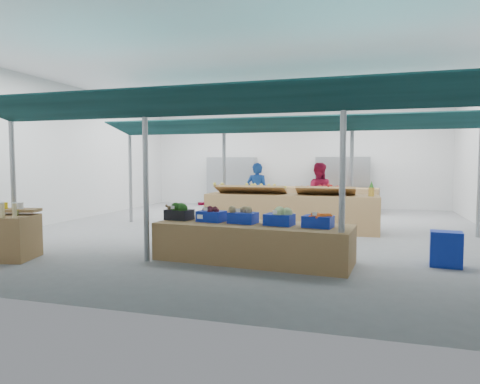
{
  "coord_description": "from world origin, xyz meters",
  "views": [
    {
      "loc": [
        2.85,
        -11.0,
        1.82
      ],
      "look_at": [
        0.09,
        -1.6,
        1.14
      ],
      "focal_mm": 32.0,
      "sensor_mm": 36.0,
      "label": 1
    }
  ],
  "objects": [
    {
      "name": "crate_broccoli",
      "position": [
        -0.64,
        -3.34,
        0.85
      ],
      "size": [
        0.55,
        0.44,
        0.35
      ],
      "rotation": [
        0.0,
        0.0,
        -0.17
      ],
      "color": "black",
      "rests_on": "veg_counter"
    },
    {
      "name": "crate_stack",
      "position": [
        4.23,
        -2.92,
        0.31
      ],
      "size": [
        0.55,
        0.41,
        0.62
      ],
      "primitive_type": "cube",
      "rotation": [
        0.0,
        0.0,
        -0.1
      ],
      "color": "#0E259E",
      "rests_on": "floor"
    },
    {
      "name": "pole_ribbon",
      "position": [
        0.11,
        -4.09,
        1.08
      ],
      "size": [
        0.12,
        0.12,
        0.28
      ],
      "color": "red",
      "rests_on": "pole_grid"
    },
    {
      "name": "hall",
      "position": [
        0.0,
        1.44,
        2.65
      ],
      "size": [
        13.0,
        13.0,
        13.0
      ],
      "color": "silver",
      "rests_on": "ground"
    },
    {
      "name": "sparrow",
      "position": [
        -0.81,
        -3.45,
        0.94
      ],
      "size": [
        0.12,
        0.09,
        0.11
      ],
      "rotation": [
        0.0,
        0.0,
        -0.17
      ],
      "color": "brown",
      "rests_on": "crate_broccoli"
    },
    {
      "name": "crate_celeriac",
      "position": [
        0.69,
        -3.45,
        0.84
      ],
      "size": [
        0.55,
        0.44,
        0.31
      ],
      "rotation": [
        0.0,
        0.0,
        -0.17
      ],
      "color": "#0E259E",
      "rests_on": "veg_counter"
    },
    {
      "name": "vendor_right",
      "position": [
        1.56,
        1.34,
        0.9
      ],
      "size": [
        0.89,
        0.7,
        1.81
      ],
      "primitive_type": "imported",
      "rotation": [
        0.0,
        0.0,
        3.16
      ],
      "color": "#B4163D",
      "rests_on": "floor"
    },
    {
      "name": "crate_carrots",
      "position": [
        2.08,
        -3.57,
        0.81
      ],
      "size": [
        0.55,
        0.44,
        0.29
      ],
      "rotation": [
        0.0,
        0.0,
        -0.17
      ],
      "color": "#0E259E",
      "rests_on": "veg_counter"
    },
    {
      "name": "back_shelving_left",
      "position": [
        -2.5,
        6.0,
        1.0
      ],
      "size": [
        2.0,
        0.5,
        2.0
      ],
      "primitive_type": "cube",
      "color": "#B23F33",
      "rests_on": "floor"
    },
    {
      "name": "pineapple",
      "position": [
        3.0,
        0.17,
        1.15
      ],
      "size": [
        0.14,
        0.14,
        0.39
      ],
      "rotation": [
        0.0,
        0.0,
        0.04
      ],
      "color": "#8C6019",
      "rests_on": "fruit_counter"
    },
    {
      "name": "back_shelving_right",
      "position": [
        2.0,
        6.0,
        1.0
      ],
      "size": [
        2.0,
        0.5,
        2.0
      ],
      "primitive_type": "cube",
      "color": "#B23F33",
      "rests_on": "floor"
    },
    {
      "name": "apple_heap_red",
      "position": [
        1.87,
        0.15,
        1.13
      ],
      "size": [
        1.53,
        0.76,
        0.27
      ],
      "rotation": [
        0.0,
        0.0,
        0.04
      ],
      "color": "#997247",
      "rests_on": "fruit_counter"
    },
    {
      "name": "crate_beets",
      "position": [
        0.05,
        -3.4,
        0.83
      ],
      "size": [
        0.55,
        0.44,
        0.29
      ],
      "rotation": [
        0.0,
        0.0,
        -0.17
      ],
      "color": "#0E259E",
      "rests_on": "veg_counter"
    },
    {
      "name": "fruit_counter",
      "position": [
        0.96,
        0.24,
        0.48
      ],
      "size": [
        4.54,
        1.16,
        0.97
      ],
      "primitive_type": "cube",
      "rotation": [
        0.0,
        0.0,
        0.02
      ],
      "color": "olive",
      "rests_on": "floor"
    },
    {
      "name": "awnings",
      "position": [
        0.75,
        -1.75,
        2.78
      ],
      "size": [
        9.5,
        7.08,
        0.3
      ],
      "color": "black",
      "rests_on": "pole_grid"
    },
    {
      "name": "veg_counter",
      "position": [
        0.89,
        -3.47,
        0.35
      ],
      "size": [
        3.67,
        1.49,
        0.7
      ],
      "primitive_type": "cube",
      "rotation": [
        0.0,
        0.0,
        -0.09
      ],
      "color": "olive",
      "rests_on": "floor"
    },
    {
      "name": "floor",
      "position": [
        0.0,
        0.0,
        0.0
      ],
      "size": [
        13.0,
        13.0,
        0.0
      ],
      "primitive_type": "plane",
      "color": "slate",
      "rests_on": "ground"
    },
    {
      "name": "far_counter",
      "position": [
        0.87,
        5.06,
        0.44
      ],
      "size": [
        4.99,
        1.39,
        0.89
      ],
      "primitive_type": "cube",
      "rotation": [
        0.0,
        0.0,
        -0.08
      ],
      "color": "olive",
      "rests_on": "floor"
    },
    {
      "name": "apple_heap_yellow",
      "position": [
        -0.12,
        0.11,
        1.13
      ],
      "size": [
        1.93,
        0.77,
        0.27
      ],
      "rotation": [
        0.0,
        0.0,
        0.04
      ],
      "color": "#997247",
      "rests_on": "fruit_counter"
    },
    {
      "name": "pole_grid",
      "position": [
        0.75,
        -1.75,
        1.81
      ],
      "size": [
        10.0,
        4.6,
        3.0
      ],
      "color": "gray",
      "rests_on": "floor"
    },
    {
      "name": "crate_cabbage",
      "position": [
        1.39,
        -3.51,
        0.85
      ],
      "size": [
        0.55,
        0.44,
        0.35
      ],
      "rotation": [
        0.0,
        0.0,
        -0.17
      ],
      "color": "#0E259E",
      "rests_on": "veg_counter"
    },
    {
      "name": "vendor_left",
      "position": [
        -0.24,
        1.34,
        0.9
      ],
      "size": [
        0.67,
        0.45,
        1.81
      ],
      "primitive_type": "imported",
      "rotation": [
        0.0,
        0.0,
        3.16
      ],
      "color": "navy",
      "rests_on": "floor"
    }
  ]
}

